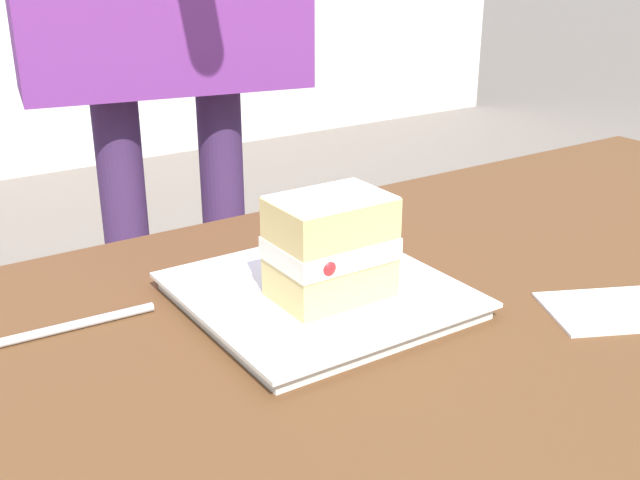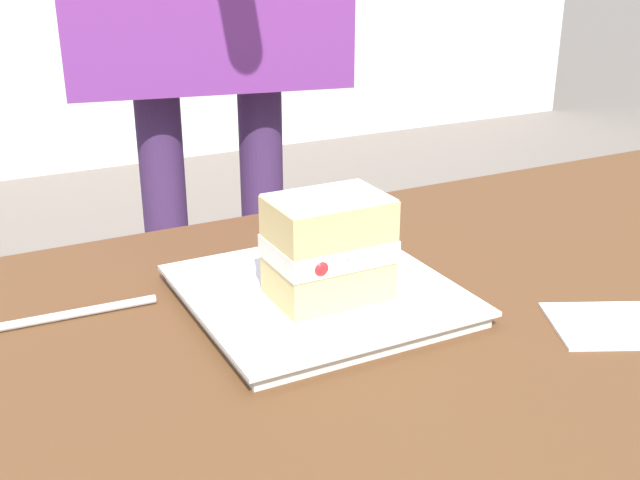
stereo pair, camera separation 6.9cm
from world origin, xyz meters
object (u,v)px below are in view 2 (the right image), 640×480
dessert_fork (44,319)px  paper_napkin (621,325)px  dessert_plate (320,295)px  cake_slice (327,248)px

dessert_fork → paper_napkin: bearing=-28.0°
dessert_plate → dessert_fork: (-0.23, 0.07, -0.00)m
dessert_plate → paper_napkin: bearing=-37.4°
cake_slice → paper_napkin: size_ratio=0.71×
dessert_plate → cake_slice: size_ratio=2.28×
dessert_plate → dessert_fork: dessert_plate is taller
dessert_plate → paper_napkin: size_ratio=1.62×
dessert_fork → paper_napkin: (0.44, -0.24, -0.00)m
dessert_plate → paper_napkin: dessert_plate is taller
cake_slice → paper_napkin: bearing=-33.6°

